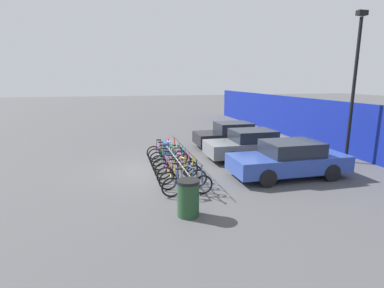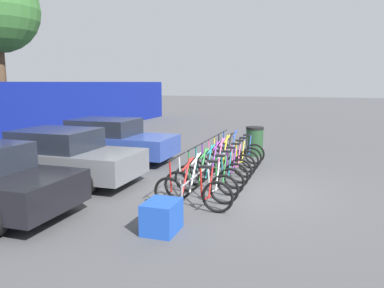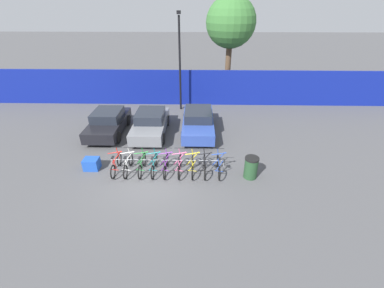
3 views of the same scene
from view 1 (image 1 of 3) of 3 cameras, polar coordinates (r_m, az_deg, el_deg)
name	(u,v)px [view 1 (image 1 of 3)]	position (r m, az deg, el deg)	size (l,w,h in m)	color
ground_plane	(159,170)	(12.63, -6.37, -4.90)	(120.00, 120.00, 0.00)	#4C4C4F
hoarding_wall	(353,130)	(16.46, 28.40, 2.37)	(36.00, 0.16, 2.61)	navy
bike_rack	(177,161)	(11.95, -2.78, -3.32)	(5.32, 0.04, 0.57)	gray
bicycle_red	(165,151)	(14.24, -5.24, -1.34)	(0.68, 1.71, 1.05)	black
bicycle_white	(167,154)	(13.70, -4.88, -1.88)	(0.68, 1.71, 1.05)	black
bicycle_green	(169,157)	(13.08, -4.42, -2.55)	(0.68, 1.71, 1.05)	black
bicycle_teal	(171,161)	(12.53, -3.98, -3.19)	(0.68, 1.71, 1.05)	black
bicycle_purple	(174,164)	(12.02, -3.53, -3.86)	(0.68, 1.71, 1.05)	black
bicycle_pink	(177,169)	(11.42, -2.94, -4.72)	(0.68, 1.71, 1.05)	black
bicycle_yellow	(180,173)	(10.85, -2.32, -5.62)	(0.68, 1.71, 1.05)	black
bicycle_black	(183,178)	(10.33, -1.69, -6.54)	(0.68, 1.71, 1.05)	black
bicycle_blue	(187,185)	(9.73, -0.87, -7.73)	(0.68, 1.71, 1.05)	black
car_black	(232,135)	(16.67, 7.58, 1.68)	(1.91, 4.01, 1.40)	black
car_grey	(251,145)	(14.37, 11.13, -0.12)	(1.91, 4.19, 1.40)	slate
car_blue	(289,159)	(12.08, 17.96, -2.81)	(1.91, 4.49, 1.40)	#2D479E
lamp_post	(354,82)	(15.01, 28.53, 10.39)	(0.24, 0.44, 6.50)	black
trash_bin	(188,198)	(8.32, -0.72, -10.23)	(0.63, 0.63, 1.03)	#234728
cargo_crate	(164,147)	(15.47, -5.31, -0.65)	(0.70, 0.56, 0.55)	blue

